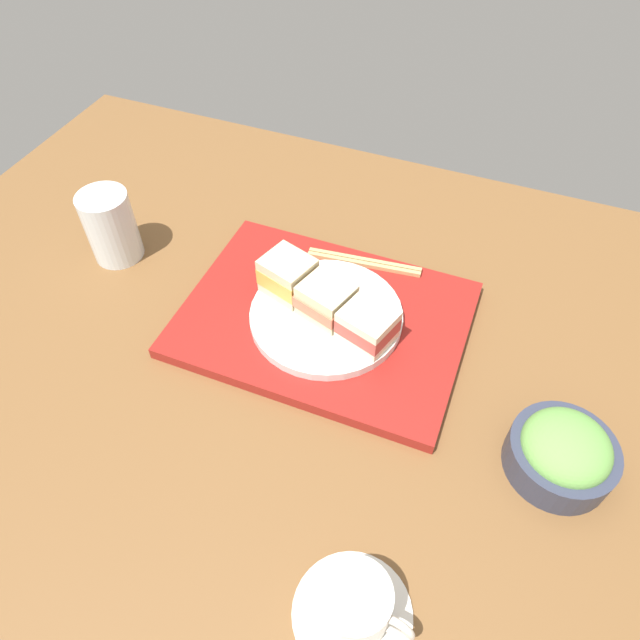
% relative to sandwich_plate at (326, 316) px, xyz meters
% --- Properties ---
extents(ground_plane, '(1.40, 1.00, 0.03)m').
position_rel_sandwich_plate_xyz_m(ground_plane, '(0.02, 0.04, -0.04)').
color(ground_plane, brown).
extents(serving_tray, '(0.41, 0.30, 0.02)m').
position_rel_sandwich_plate_xyz_m(serving_tray, '(0.01, -0.01, -0.02)').
color(serving_tray, maroon).
rests_on(serving_tray, ground_plane).
extents(sandwich_plate, '(0.22, 0.22, 0.01)m').
position_rel_sandwich_plate_xyz_m(sandwich_plate, '(0.00, 0.00, 0.00)').
color(sandwich_plate, silver).
rests_on(sandwich_plate, serving_tray).
extents(sandwich_near, '(0.08, 0.08, 0.05)m').
position_rel_sandwich_plate_xyz_m(sandwich_near, '(-0.07, 0.02, 0.03)').
color(sandwich_near, '#EFE5C1').
rests_on(sandwich_near, sandwich_plate).
extents(sandwich_middle, '(0.09, 0.08, 0.05)m').
position_rel_sandwich_plate_xyz_m(sandwich_middle, '(-0.00, 0.00, 0.03)').
color(sandwich_middle, beige).
rests_on(sandwich_middle, sandwich_plate).
extents(sandwich_far, '(0.08, 0.08, 0.06)m').
position_rel_sandwich_plate_xyz_m(sandwich_far, '(0.07, -0.02, 0.04)').
color(sandwich_far, beige).
rests_on(sandwich_far, sandwich_plate).
extents(salad_bowl, '(0.13, 0.13, 0.08)m').
position_rel_sandwich_plate_xyz_m(salad_bowl, '(-0.34, 0.10, 0.01)').
color(salad_bowl, '#33384C').
rests_on(salad_bowl, ground_plane).
extents(chopsticks_pair, '(0.18, 0.04, 0.01)m').
position_rel_sandwich_plate_xyz_m(chopsticks_pair, '(-0.01, -0.13, -0.00)').
color(chopsticks_pair, tan).
rests_on(chopsticks_pair, serving_tray).
extents(coffee_cup, '(0.13, 0.13, 0.07)m').
position_rel_sandwich_plate_xyz_m(coffee_cup, '(-0.17, 0.36, 0.01)').
color(coffee_cup, silver).
rests_on(coffee_cup, ground_plane).
extents(drinking_glass, '(0.08, 0.08, 0.12)m').
position_rel_sandwich_plate_xyz_m(drinking_glass, '(0.38, -0.02, 0.03)').
color(drinking_glass, silver).
rests_on(drinking_glass, ground_plane).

